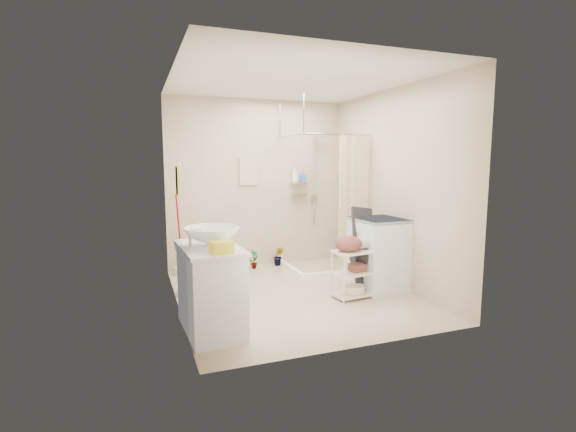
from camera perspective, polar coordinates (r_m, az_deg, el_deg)
name	(u,v)px	position (r m, az deg, el deg)	size (l,w,h in m)	color
floor	(294,294)	(5.31, 0.79, -10.64)	(3.20, 3.20, 0.00)	beige
ceiling	(294,80)	(5.13, 0.84, 18.14)	(2.80, 3.20, 0.04)	silver
wall_back	(257,184)	(6.57, -4.21, 4.40)	(2.80, 0.04, 2.60)	beige
wall_front	(361,203)	(3.61, 9.96, 1.80)	(2.80, 0.04, 2.60)	beige
wall_left	(175,194)	(4.74, -15.22, 2.97)	(0.04, 3.20, 2.60)	beige
wall_right	(392,188)	(5.71, 14.08, 3.73)	(0.04, 3.20, 2.60)	beige
vanity	(211,289)	(4.19, -10.54, -9.73)	(0.54, 0.96, 0.84)	silver
sink	(212,236)	(4.08, -10.38, -2.75)	(0.54, 0.54, 0.18)	white
counter_basket	(222,247)	(3.76, -9.07, -4.22)	(0.19, 0.15, 0.11)	yellow
floor_basket	(230,329)	(4.14, -7.91, -15.06)	(0.25, 0.19, 0.14)	#FAF04D
toilet	(204,268)	(5.35, -11.40, -6.94)	(0.37, 0.65, 0.66)	silver
mop	(176,235)	(6.25, -15.03, -2.53)	(0.11, 0.11, 1.19)	#9F0406
potted_plant_a	(254,259)	(6.50, -4.71, -5.89)	(0.16, 0.11, 0.30)	brown
potted_plant_b	(279,256)	(6.67, -1.30, -5.51)	(0.17, 0.13, 0.30)	brown
hanging_towel	(248,171)	(6.50, -5.45, 6.12)	(0.28, 0.03, 0.42)	beige
towel_ring	(178,179)	(4.53, -14.81, 4.95)	(0.04, 0.22, 0.34)	#E0D683
tp_holder	(180,244)	(4.87, -14.57, -3.78)	(0.08, 0.12, 0.14)	white
shower	(321,201)	(6.37, 4.57, 2.04)	(1.10, 1.10, 2.10)	white
shampoo_bottle_a	(295,174)	(6.69, 0.96, 5.75)	(0.10, 0.10, 0.26)	white
shampoo_bottle_b	(303,177)	(6.74, 2.11, 5.39)	(0.08, 0.08, 0.17)	#405CAF
washing_machine	(380,254)	(5.55, 12.48, -5.04)	(0.63, 0.65, 0.93)	silver
laundry_rack	(354,269)	(5.16, 9.05, -7.20)	(0.51, 0.30, 0.70)	beige
ironing_board	(364,248)	(5.44, 10.33, -4.30)	(0.31, 0.09, 1.10)	black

